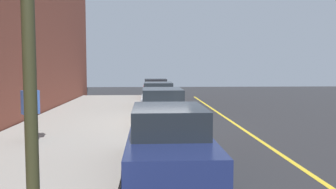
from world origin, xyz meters
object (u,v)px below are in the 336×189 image
parked_car_red (156,89)px  parked_car_silver (158,96)px  pedestrian_blue_coat (31,110)px  parked_car_white (162,107)px  traffic_light_pole (27,11)px  parked_car_navy (169,141)px

parked_car_red → parked_car_silver: size_ratio=0.97×
parked_car_red → pedestrian_blue_coat: size_ratio=2.41×
parked_car_silver → pedestrian_blue_coat: size_ratio=2.50×
parked_car_white → traffic_light_pole: bearing=-8.2°
parked_car_red → parked_car_silver: bearing=0.5°
pedestrian_blue_coat → parked_car_silver: bearing=156.4°
parked_car_red → parked_car_silver: 6.19m
parked_car_silver → pedestrian_blue_coat: pedestrian_blue_coat is taller
pedestrian_blue_coat → parked_car_navy: bearing=52.7°
parked_car_navy → parked_car_white: bearing=179.1°
parked_car_white → pedestrian_blue_coat: bearing=-49.0°
parked_car_navy → traffic_light_pole: size_ratio=1.10×
parked_car_red → parked_car_white: bearing=0.3°
parked_car_red → parked_car_white: size_ratio=0.91×
parked_car_red → traffic_light_pole: size_ratio=1.06×
parked_car_red → parked_car_navy: size_ratio=0.96×
parked_car_white → parked_car_red: bearing=-179.7°
parked_car_red → parked_car_navy: (18.65, -0.04, 0.00)m
pedestrian_blue_coat → traffic_light_pole: 8.24m
parked_car_red → pedestrian_blue_coat: (15.59, -4.05, 0.34)m
parked_car_navy → pedestrian_blue_coat: 5.05m
parked_car_white → traffic_light_pole: traffic_light_pole is taller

